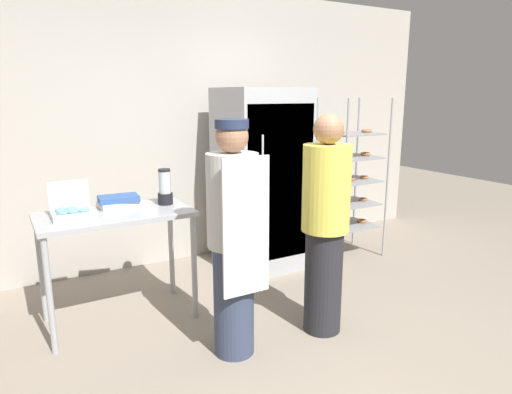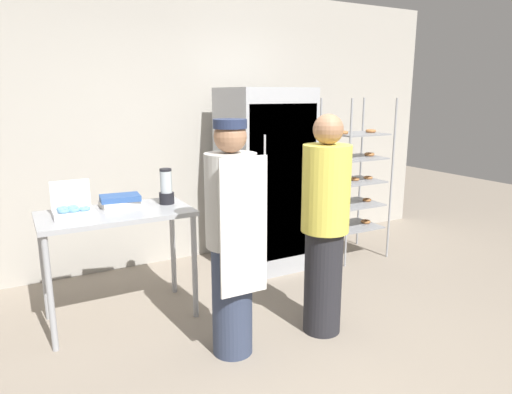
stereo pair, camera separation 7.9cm
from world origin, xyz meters
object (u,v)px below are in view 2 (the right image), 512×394
at_px(person_customer, 325,225).
at_px(blender_pitcher, 166,188).
at_px(binder_stack, 120,201).
at_px(refrigerator, 264,180).
at_px(donut_box, 73,211).
at_px(person_baker, 232,237).
at_px(baking_rack, 355,180).

bearing_deg(person_customer, blender_pitcher, 130.85).
bearing_deg(binder_stack, refrigerator, 11.77).
xyz_separation_m(donut_box, binder_stack, (0.38, 0.16, -0.00)).
xyz_separation_m(blender_pitcher, person_customer, (0.86, -0.99, -0.18)).
xyz_separation_m(binder_stack, person_customer, (1.21, -1.09, -0.09)).
bearing_deg(blender_pitcher, person_baker, -81.75).
height_order(binder_stack, person_baker, person_baker).
xyz_separation_m(baking_rack, person_baker, (-2.02, -1.14, -0.01)).
height_order(donut_box, binder_stack, donut_box).
relative_size(baking_rack, person_customer, 1.06).
relative_size(donut_box, person_baker, 0.18).
bearing_deg(baking_rack, donut_box, -174.77).
height_order(donut_box, blender_pitcher, blender_pitcher).
xyz_separation_m(refrigerator, binder_stack, (-1.51, -0.31, 0.02)).
bearing_deg(person_baker, baking_rack, 29.35).
distance_m(refrigerator, donut_box, 1.94).
bearing_deg(person_baker, blender_pitcher, 98.25).
bearing_deg(baking_rack, refrigerator, 168.00).
bearing_deg(binder_stack, donut_box, -156.44).
bearing_deg(baking_rack, blender_pitcher, -174.73).
bearing_deg(refrigerator, donut_box, -165.76).
bearing_deg(donut_box, person_baker, -45.33).
bearing_deg(refrigerator, person_baker, -127.01).
height_order(binder_stack, person_customer, person_customer).
relative_size(binder_stack, person_customer, 0.20).
distance_m(baking_rack, binder_stack, 2.51).
distance_m(refrigerator, person_customer, 1.44).
height_order(baking_rack, person_baker, baking_rack).
relative_size(refrigerator, donut_box, 6.43).
bearing_deg(donut_box, refrigerator, 14.24).
height_order(baking_rack, blender_pitcher, baking_rack).
distance_m(baking_rack, person_baker, 2.32).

